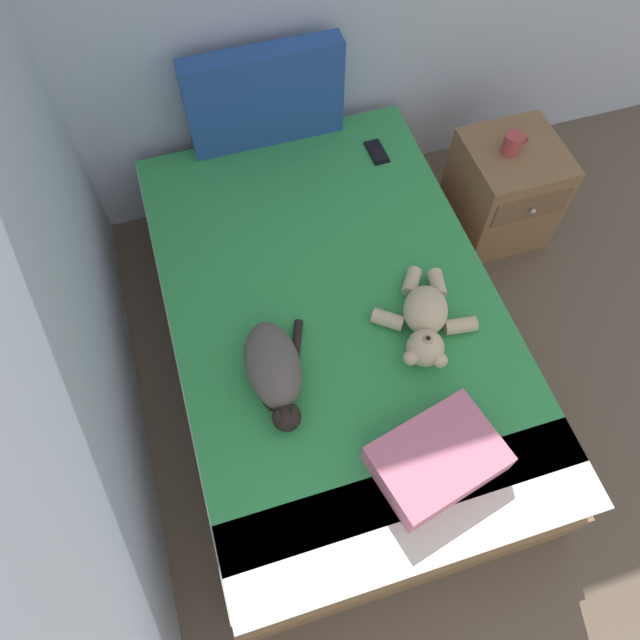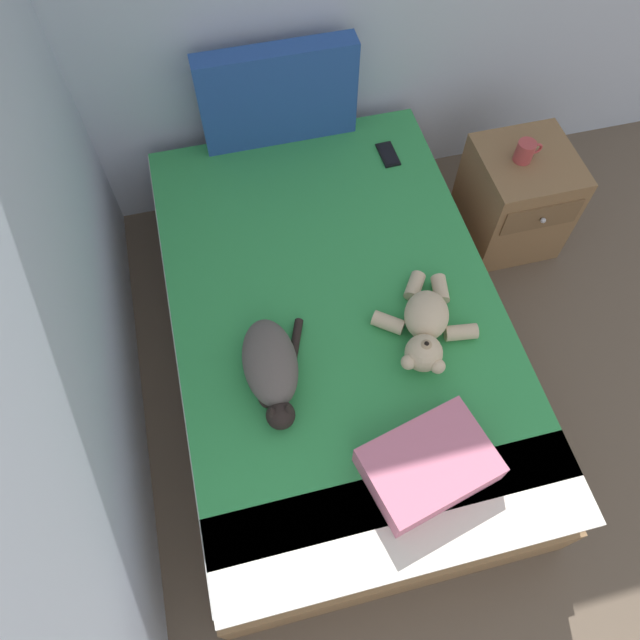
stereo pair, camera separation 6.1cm
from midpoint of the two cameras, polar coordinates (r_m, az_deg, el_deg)
name	(u,v)px [view 1 (the left image)]	position (r m, az deg, el deg)	size (l,w,h in m)	color
bed	(333,333)	(2.51, 0.52, -1.22)	(1.29, 2.00, 0.48)	olive
patterned_cushion	(265,98)	(2.73, -5.94, 20.25)	(0.68, 0.10, 0.45)	#264C99
cat	(274,370)	(2.09, -5.19, -4.76)	(0.26, 0.42, 0.15)	#59514C
teddy_bear	(425,321)	(2.21, 9.18, -0.16)	(0.37, 0.45, 0.15)	beige
cell_phone	(377,152)	(2.81, 4.76, 15.61)	(0.08, 0.15, 0.01)	black
throw_pillow	(437,459)	(2.01, 10.16, -12.85)	(0.40, 0.28, 0.11)	#D1728C
nightstand	(503,191)	(3.06, 16.45, 11.68)	(0.43, 0.46, 0.52)	olive
mug	(513,143)	(2.83, 17.21, 15.71)	(0.12, 0.08, 0.09)	#B23F3F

